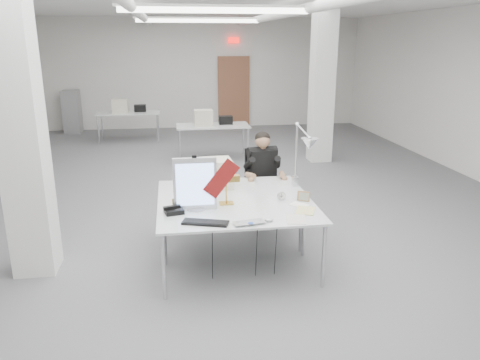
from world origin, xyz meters
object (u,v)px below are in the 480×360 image
object	(u,v)px
laptop	(251,225)
desk_main	(240,214)
office_chair	(261,186)
seated_person	(262,163)
bankers_lamp	(226,191)
desk_phone	(174,211)
monitor	(195,184)
architect_lamp	(302,154)
beige_monitor	(216,173)

from	to	relation	value
laptop	desk_main	bearing A→B (deg)	87.97
desk_main	office_chair	world-z (taller)	office_chair
seated_person	laptop	world-z (taller)	seated_person
desk_main	seated_person	bearing A→B (deg)	70.69
bankers_lamp	desk_phone	bearing A→B (deg)	-162.63
office_chair	laptop	world-z (taller)	office_chair
desk_main	laptop	distance (m)	0.38
desk_main	office_chair	xyz separation A→B (m)	(0.55, 1.61, -0.20)
desk_main	bankers_lamp	distance (m)	0.38
office_chair	monitor	world-z (taller)	monitor
laptop	architect_lamp	distance (m)	1.37
bankers_lamp	architect_lamp	bearing A→B (deg)	15.98
desk_main	bankers_lamp	size ratio (longest dim) A/B	5.78
laptop	beige_monitor	world-z (taller)	beige_monitor
office_chair	architect_lamp	distance (m)	1.23
seated_person	laptop	bearing A→B (deg)	-112.98
bankers_lamp	architect_lamp	size ratio (longest dim) A/B	0.32
desk_main	office_chair	size ratio (longest dim) A/B	1.66
monitor	laptop	xyz separation A→B (m)	(0.53, -0.56, -0.28)
bankers_lamp	monitor	bearing A→B (deg)	-162.37
office_chair	beige_monitor	distance (m)	1.03
monitor	desk_phone	distance (m)	0.37
laptop	beige_monitor	xyz separation A→B (m)	(-0.22, 1.36, 0.17)
desk_main	beige_monitor	world-z (taller)	beige_monitor
desk_phone	beige_monitor	bearing A→B (deg)	45.28
desk_phone	seated_person	bearing A→B (deg)	36.51
seated_person	bankers_lamp	world-z (taller)	seated_person
monitor	desk_phone	bearing A→B (deg)	-160.48
office_chair	desk_phone	size ratio (longest dim) A/B	5.50
laptop	architect_lamp	world-z (taller)	architect_lamp
bankers_lamp	laptop	bearing A→B (deg)	-78.66
monitor	bankers_lamp	bearing A→B (deg)	20.16
desk_phone	desk_main	bearing A→B (deg)	-20.84
seated_person	architect_lamp	size ratio (longest dim) A/B	0.94
laptop	beige_monitor	distance (m)	1.38
desk_main	office_chair	distance (m)	1.72
monitor	architect_lamp	xyz separation A→B (m)	(1.32, 0.45, 0.18)
monitor	laptop	distance (m)	0.82
monitor	office_chair	bearing A→B (deg)	54.61
seated_person	desk_phone	size ratio (longest dim) A/B	4.57
monitor	beige_monitor	bearing A→B (deg)	68.96
beige_monitor	office_chair	bearing A→B (deg)	38.75
monitor	bankers_lamp	xyz separation A→B (m)	(0.36, 0.13, -0.14)
architect_lamp	beige_monitor	bearing A→B (deg)	-178.16
bankers_lamp	desk_main	bearing A→B (deg)	-72.40
monitor	laptop	world-z (taller)	monitor
monitor	architect_lamp	size ratio (longest dim) A/B	0.62
laptop	bankers_lamp	xyz separation A→B (m)	(-0.17, 0.69, 0.14)
seated_person	bankers_lamp	size ratio (longest dim) A/B	2.90
desk_main	architect_lamp	world-z (taller)	architect_lamp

